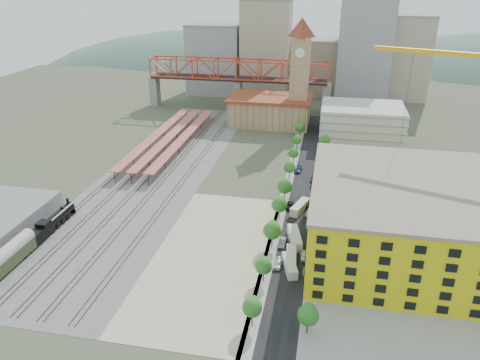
% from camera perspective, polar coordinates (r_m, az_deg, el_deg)
% --- Properties ---
extents(ground, '(400.00, 400.00, 0.00)m').
position_cam_1_polar(ground, '(145.57, 1.12, -2.61)').
color(ground, '#474C38').
rests_on(ground, ground).
extents(ballast_strip, '(36.00, 165.00, 0.06)m').
position_cam_1_polar(ballast_strip, '(170.01, -9.84, 1.08)').
color(ballast_strip, '#605E59').
rests_on(ballast_strip, ground).
extents(dirt_lot, '(28.00, 67.00, 0.06)m').
position_cam_1_polar(dirt_lot, '(119.57, -3.51, -9.06)').
color(dirt_lot, tan).
rests_on(dirt_lot, ground).
extents(street_asphalt, '(12.00, 170.00, 0.06)m').
position_cam_1_polar(street_asphalt, '(157.46, 7.83, -0.69)').
color(street_asphalt, black).
rests_on(street_asphalt, ground).
extents(sidewalk_west, '(3.00, 170.00, 0.04)m').
position_cam_1_polar(sidewalk_west, '(157.79, 5.84, -0.53)').
color(sidewalk_west, gray).
rests_on(sidewalk_west, ground).
extents(sidewalk_east, '(3.00, 170.00, 0.04)m').
position_cam_1_polar(sidewalk_east, '(157.33, 9.83, -0.85)').
color(sidewalk_east, gray).
rests_on(sidewalk_east, ground).
extents(construction_pad, '(50.00, 90.00, 0.06)m').
position_cam_1_polar(construction_pad, '(128.26, 19.83, -8.12)').
color(construction_pad, gray).
rests_on(construction_pad, ground).
extents(rail_tracks, '(26.56, 160.00, 0.18)m').
position_cam_1_polar(rail_tracks, '(170.60, -10.41, 1.17)').
color(rail_tracks, '#382B23').
rests_on(rail_tracks, ground).
extents(platform_canopies, '(16.00, 80.00, 4.12)m').
position_cam_1_polar(platform_canopies, '(194.39, -8.50, 5.37)').
color(platform_canopies, '#DD6855').
rests_on(platform_canopies, ground).
extents(station_hall, '(38.00, 24.00, 13.10)m').
position_cam_1_polar(station_hall, '(219.94, 3.67, 8.50)').
color(station_hall, tan).
rests_on(station_hall, ground).
extents(clock_tower, '(12.00, 12.00, 52.00)m').
position_cam_1_polar(clock_tower, '(211.89, 7.34, 13.88)').
color(clock_tower, tan).
rests_on(clock_tower, ground).
extents(parking_garage, '(34.00, 26.00, 14.00)m').
position_cam_1_polar(parking_garage, '(207.01, 14.60, 6.88)').
color(parking_garage, silver).
rests_on(parking_garage, ground).
extents(truss_bridge, '(94.00, 9.60, 25.60)m').
position_cam_1_polar(truss_bridge, '(242.49, -0.29, 12.96)').
color(truss_bridge, gray).
rests_on(truss_bridge, ground).
extents(construction_building, '(44.60, 50.60, 18.80)m').
position_cam_1_polar(construction_building, '(123.26, 19.06, -4.33)').
color(construction_building, gold).
rests_on(construction_building, ground).
extents(street_trees, '(15.40, 124.40, 8.00)m').
position_cam_1_polar(street_trees, '(148.43, 7.56, -2.28)').
color(street_trees, '#25611D').
rests_on(street_trees, ground).
extents(skyline, '(133.00, 46.00, 60.00)m').
position_cam_1_polar(skyline, '(274.25, 8.22, 14.85)').
color(skyline, '#9EA0A3').
rests_on(skyline, ground).
extents(distant_hills, '(647.00, 264.00, 227.00)m').
position_cam_1_polar(distant_hills, '(414.92, 13.67, 2.85)').
color(distant_hills, '#4C6B59').
rests_on(distant_hills, ground).
extents(locomotive, '(3.04, 23.44, 5.86)m').
position_cam_1_polar(locomotive, '(138.69, -21.97, -4.92)').
color(locomotive, black).
rests_on(locomotive, ground).
extents(coach, '(3.36, 19.54, 6.13)m').
position_cam_1_polar(coach, '(124.84, -26.72, -8.60)').
color(coach, '#2E3D21').
rests_on(coach, ground).
extents(site_trailer_a, '(4.75, 9.14, 2.42)m').
position_cam_1_polar(site_trailer_a, '(113.78, 6.07, -10.35)').
color(site_trailer_a, silver).
rests_on(site_trailer_a, ground).
extents(site_trailer_b, '(3.07, 9.16, 2.46)m').
position_cam_1_polar(site_trailer_b, '(116.71, 6.25, -9.38)').
color(site_trailer_b, silver).
rests_on(site_trailer_b, ground).
extents(site_trailer_c, '(4.90, 10.60, 2.81)m').
position_cam_1_polar(site_trailer_c, '(124.37, 6.66, -7.03)').
color(site_trailer_c, silver).
rests_on(site_trailer_c, ground).
extents(site_trailer_d, '(5.41, 9.85, 2.61)m').
position_cam_1_polar(site_trailer_d, '(140.22, 7.32, -3.31)').
color(site_trailer_d, silver).
rests_on(site_trailer_d, ground).
extents(car_0, '(2.10, 4.79, 1.61)m').
position_cam_1_polar(car_0, '(115.06, 4.61, -10.10)').
color(car_0, silver).
rests_on(car_0, ground).
extents(car_1, '(1.69, 4.76, 1.57)m').
position_cam_1_polar(car_1, '(123.35, 5.17, -7.58)').
color(car_1, gray).
rests_on(car_1, ground).
extents(car_2, '(2.68, 5.30, 1.44)m').
position_cam_1_polar(car_2, '(141.91, 6.15, -3.17)').
color(car_2, black).
rests_on(car_2, ground).
extents(car_3, '(2.84, 5.57, 1.55)m').
position_cam_1_polar(car_3, '(167.88, 7.11, 1.24)').
color(car_3, navy).
rests_on(car_3, ground).
extents(car_4, '(2.23, 4.72, 1.56)m').
position_cam_1_polar(car_4, '(118.42, 7.79, -9.19)').
color(car_4, white).
rests_on(car_4, ground).
extents(car_5, '(2.34, 4.93, 1.56)m').
position_cam_1_polar(car_5, '(138.63, 8.49, -3.97)').
color(car_5, '#99989D').
rests_on(car_5, ground).
extents(car_6, '(3.12, 5.94, 1.59)m').
position_cam_1_polar(car_6, '(142.94, 8.60, -3.07)').
color(car_6, black).
rests_on(car_6, ground).
extents(car_7, '(2.45, 5.37, 1.52)m').
position_cam_1_polar(car_7, '(161.37, 9.03, 0.15)').
color(car_7, navy).
rests_on(car_7, ground).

